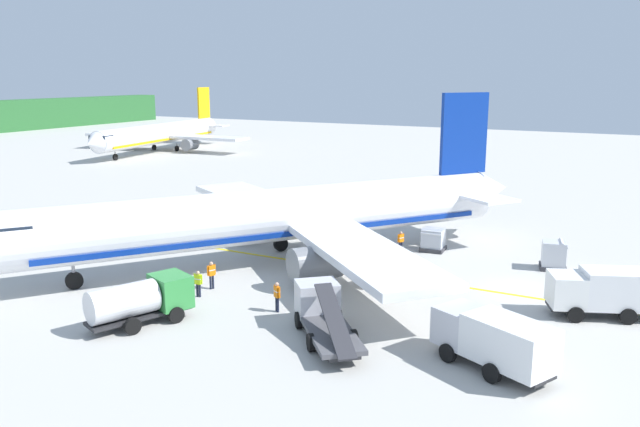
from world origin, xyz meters
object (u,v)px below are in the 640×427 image
object	(u,v)px
airliner_foreground	(282,216)
crew_supervisor	(277,294)
service_truck_pushback	(607,291)
crew_loader_left	(198,282)
service_truck_baggage	(323,312)
cargo_container_far	(433,240)
cargo_container_mid	(389,272)
service_truck_fuel	(142,299)
airliner_mid_apron	(162,134)
cargo_container_near	(554,255)
service_truck_catering	(493,339)
crew_marshaller	(401,240)
crew_loader_right	(211,273)

from	to	relation	value
airliner_foreground	crew_supervisor	size ratio (longest dim) A/B	20.18
service_truck_pushback	crew_loader_left	size ratio (longest dim) A/B	3.94
service_truck_baggage	cargo_container_far	distance (m)	18.26
service_truck_pushback	crew_supervisor	distance (m)	18.49
cargo_container_mid	airliner_foreground	bearing A→B (deg)	79.39
airliner_foreground	service_truck_fuel	size ratio (longest dim) A/B	6.03
airliner_foreground	service_truck_baggage	world-z (taller)	airliner_foreground
airliner_mid_apron	crew_supervisor	distance (m)	82.26
service_truck_fuel	service_truck_pushback	world-z (taller)	service_truck_pushback
cargo_container_near	cargo_container_mid	distance (m)	12.49
crew_loader_left	crew_supervisor	xyz separation A→B (m)	(0.12, -5.58, 0.08)
service_truck_baggage	service_truck_catering	bearing A→B (deg)	-90.26
crew_marshaller	crew_loader_left	size ratio (longest dim) A/B	0.99
cargo_container_far	crew_marshaller	xyz separation A→B (m)	(-1.56, 2.04, 0.09)
airliner_mid_apron	crew_supervisor	xyz separation A→B (m)	(-57.00, -59.27, -2.04)
service_truck_baggage	cargo_container_near	world-z (taller)	service_truck_baggage
crew_loader_left	crew_loader_right	xyz separation A→B (m)	(1.57, 0.20, 0.10)
cargo_container_near	cargo_container_far	distance (m)	8.97
crew_loader_left	crew_loader_right	distance (m)	1.59
airliner_foreground	service_truck_catering	xyz separation A→B (m)	(-10.38, -17.67, -1.91)
service_truck_fuel	crew_marshaller	world-z (taller)	service_truck_fuel
airliner_foreground	cargo_container_far	distance (m)	12.05
cargo_container_far	crew_marshaller	distance (m)	2.57
cargo_container_mid	crew_supervisor	xyz separation A→B (m)	(-7.16, 3.92, 0.06)
service_truck_fuel	crew_loader_right	xyz separation A→B (m)	(6.41, 0.24, -0.33)
service_truck_pushback	crew_loader_left	world-z (taller)	service_truck_pushback
service_truck_catering	cargo_container_far	size ratio (longest dim) A/B	3.27
airliner_mid_apron	service_truck_catering	size ratio (longest dim) A/B	6.13
airliner_foreground	crew_loader_right	xyz separation A→B (m)	(-7.39, 0.72, -2.33)
service_truck_pushback	crew_supervisor	world-z (taller)	service_truck_pushback
cargo_container_far	crew_loader_left	world-z (taller)	cargo_container_far
service_truck_fuel	service_truck_baggage	bearing A→B (deg)	-69.55
service_truck_baggage	airliner_foreground	bearing A→B (deg)	40.38
airliner_mid_apron	crew_loader_left	xyz separation A→B (m)	(-57.12, -53.69, -2.12)
service_truck_fuel	crew_loader_right	world-z (taller)	service_truck_fuel
airliner_mid_apron	cargo_container_far	size ratio (longest dim) A/B	20.07
crew_loader_right	crew_supervisor	world-z (taller)	crew_loader_right
crew_loader_left	cargo_container_near	bearing A→B (deg)	-48.27
airliner_foreground	crew_loader_right	distance (m)	7.78
service_truck_baggage	service_truck_pushback	xyz separation A→B (m)	(9.59, -12.88, 0.36)
crew_loader_right	service_truck_fuel	bearing A→B (deg)	-177.90
service_truck_catering	cargo_container_mid	bearing A→B (deg)	45.00
airliner_foreground	crew_loader_left	distance (m)	9.30
service_truck_pushback	cargo_container_far	world-z (taller)	service_truck_pushback
airliner_foreground	crew_marshaller	size ratio (longest dim) A/B	21.91
crew_loader_right	crew_marshaller	bearing A→B (deg)	-28.31
airliner_foreground	crew_loader_right	world-z (taller)	airliner_foreground
airliner_foreground	airliner_mid_apron	distance (m)	72.52
cargo_container_mid	crew_marshaller	bearing A→B (deg)	15.89
airliner_mid_apron	service_truck_fuel	distance (m)	82.03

